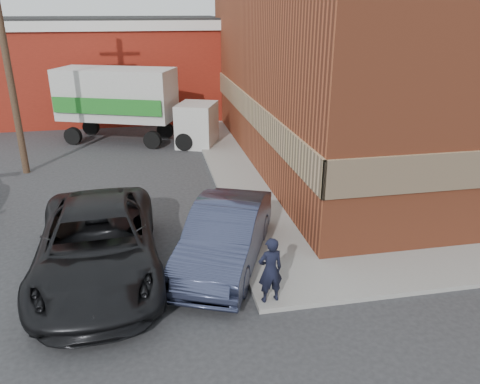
{
  "coord_description": "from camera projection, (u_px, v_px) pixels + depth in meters",
  "views": [
    {
      "loc": [
        -2.51,
        -9.92,
        6.15
      ],
      "look_at": [
        -0.23,
        1.78,
        1.42
      ],
      "focal_mm": 35.0,
      "sensor_mm": 36.0,
      "label": 1
    }
  ],
  "objects": [
    {
      "name": "utility_pole",
      "position": [
        5.0,
        49.0,
        16.9
      ],
      "size": [
        2.0,
        0.26,
        9.0
      ],
      "color": "#4F3927",
      "rests_on": "ground"
    },
    {
      "name": "brick_building",
      "position": [
        410.0,
        44.0,
        19.76
      ],
      "size": [
        14.25,
        18.25,
        9.36
      ],
      "color": "brown",
      "rests_on": "ground"
    },
    {
      "name": "ground",
      "position": [
        262.0,
        269.0,
        11.77
      ],
      "size": [
        90.0,
        90.0,
        0.0
      ],
      "primitive_type": "plane",
      "color": "#28282B",
      "rests_on": "ground"
    },
    {
      "name": "warehouse",
      "position": [
        87.0,
        67.0,
        27.91
      ],
      "size": [
        16.3,
        8.3,
        5.6
      ],
      "color": "maroon",
      "rests_on": "ground"
    },
    {
      "name": "sedan",
      "position": [
        225.0,
        235.0,
        11.78
      ],
      "size": [
        3.4,
        5.09,
        1.59
      ],
      "primitive_type": "imported",
      "rotation": [
        0.0,
        0.0,
        -0.4
      ],
      "color": "#2D324B",
      "rests_on": "ground"
    },
    {
      "name": "sidewalk_west",
      "position": [
        227.0,
        159.0,
        20.07
      ],
      "size": [
        1.8,
        18.0,
        0.12
      ],
      "primitive_type": "cube",
      "color": "gray",
      "rests_on": "ground"
    },
    {
      "name": "man",
      "position": [
        270.0,
        270.0,
        10.05
      ],
      "size": [
        0.6,
        0.44,
        1.53
      ],
      "primitive_type": "imported",
      "rotation": [
        0.0,
        0.0,
        3.28
      ],
      "color": "black",
      "rests_on": "sidewalk_south"
    },
    {
      "name": "suv_a",
      "position": [
        98.0,
        244.0,
        11.21
      ],
      "size": [
        3.15,
        6.28,
        1.71
      ],
      "primitive_type": "imported",
      "rotation": [
        0.0,
        0.0,
        0.05
      ],
      "color": "black",
      "rests_on": "ground"
    },
    {
      "name": "box_truck",
      "position": [
        130.0,
        101.0,
        22.11
      ],
      "size": [
        7.35,
        4.53,
        3.49
      ],
      "rotation": [
        0.0,
        0.0,
        -0.38
      ],
      "color": "beige",
      "rests_on": "ground"
    }
  ]
}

